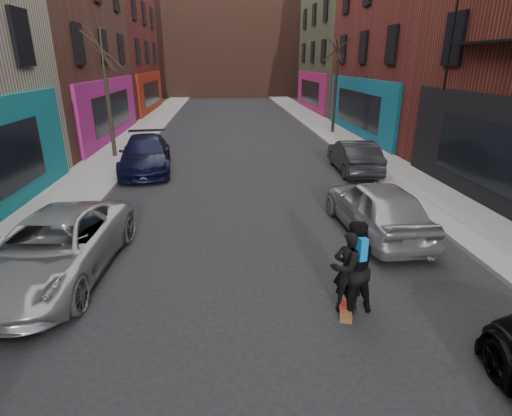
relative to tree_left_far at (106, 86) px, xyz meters
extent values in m
cube|color=gray|center=(-0.05, 12.00, -3.31)|extent=(2.50, 84.00, 0.13)
cube|color=gray|center=(12.45, 12.00, -3.31)|extent=(2.50, 84.00, 0.13)
cube|color=#47281E|center=(6.20, 38.00, 3.62)|extent=(40.00, 10.00, 14.00)
imported|color=gray|center=(1.60, -11.53, -2.70)|extent=(2.62, 5.06, 1.36)
imported|color=black|center=(1.96, -2.52, -2.65)|extent=(2.61, 5.21, 1.45)
imported|color=gray|center=(9.40, -9.77, -2.63)|extent=(1.97, 4.47, 1.50)
imported|color=black|center=(10.80, -3.42, -2.70)|extent=(1.63, 4.19, 1.36)
cube|color=brown|center=(7.54, -13.35, -3.33)|extent=(0.43, 0.83, 0.10)
imported|color=black|center=(7.54, -13.35, -2.50)|extent=(0.65, 0.52, 1.57)
imported|color=black|center=(7.61, -13.30, -2.47)|extent=(1.02, 0.87, 1.83)
cube|color=#0D6BBD|center=(7.65, -13.48, -1.98)|extent=(0.20, 0.32, 0.42)
camera|label=1|loc=(5.32, -19.63, 1.10)|focal=28.00mm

